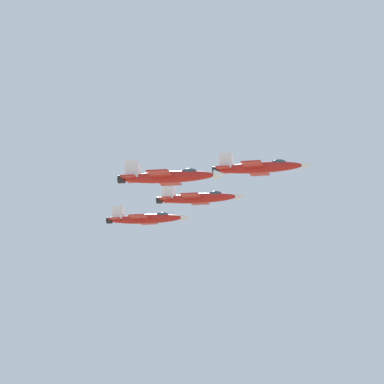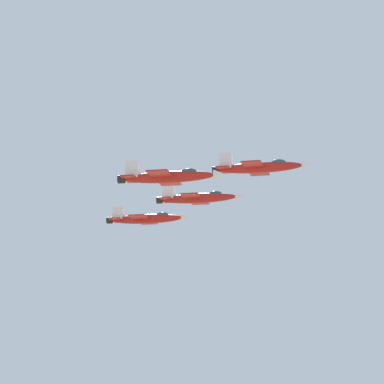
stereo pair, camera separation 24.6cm
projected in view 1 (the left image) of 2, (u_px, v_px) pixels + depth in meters
name	position (u px, v px, depth m)	size (l,w,h in m)	color
jet_lead	(260.00, 167.00, 156.04)	(11.38, 17.15, 3.82)	red
jet_left_wingman	(199.00, 198.00, 169.61)	(11.12, 16.75, 3.73)	red
jet_right_wingman	(169.00, 177.00, 147.07)	(11.63, 17.38, 3.92)	red
jet_left_outer	(147.00, 219.00, 183.44)	(11.42, 17.10, 3.84)	red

